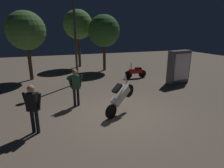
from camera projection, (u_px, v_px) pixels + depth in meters
The scene contains 10 objects.
ground_plane at pixel (120, 114), 7.52m from camera, with size 40.00×40.00×0.00m, color #756656.
motorcycle_white_foreground at pixel (120, 97), 7.32m from camera, with size 1.51×0.87×1.63m.
motorcycle_red_parked_left at pixel (136, 72), 13.07m from camera, with size 1.66×0.35×1.11m.
person_rider_beside at pixel (33, 105), 5.86m from camera, with size 0.63×0.40×1.67m.
person_bystander_far at pixel (76, 85), 8.07m from camera, with size 0.67×0.26×1.68m.
streetlamp_near at pixel (75, 29), 10.91m from camera, with size 0.36×0.36×5.44m.
tree_left_bg at pixel (26, 31), 11.86m from camera, with size 2.51×2.51×4.56m.
tree_center_bg at pixel (104, 31), 14.91m from camera, with size 2.61×2.61×4.58m.
tree_right_bg at pixel (78, 25), 16.32m from camera, with size 2.61×2.61×5.13m.
kiosk_billboard at pixel (179, 67), 11.73m from camera, with size 1.67×0.81×2.10m.
Camera 1 is at (-2.62, -6.36, 3.30)m, focal length 29.21 mm.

